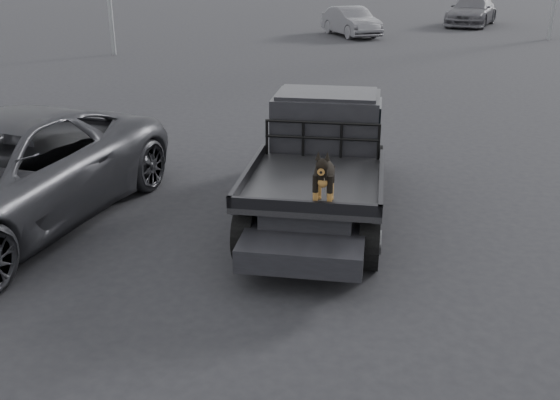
% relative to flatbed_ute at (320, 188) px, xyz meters
% --- Properties ---
extents(ground, '(120.00, 120.00, 0.00)m').
position_rel_flatbed_ute_xyz_m(ground, '(-0.75, -2.49, -0.46)').
color(ground, black).
rests_on(ground, ground).
extents(flatbed_ute, '(2.00, 5.40, 0.92)m').
position_rel_flatbed_ute_xyz_m(flatbed_ute, '(0.00, 0.00, 0.00)').
color(flatbed_ute, black).
rests_on(flatbed_ute, ground).
extents(ute_cab, '(1.72, 1.30, 0.88)m').
position_rel_flatbed_ute_xyz_m(ute_cab, '(0.00, 0.95, 0.90)').
color(ute_cab, black).
rests_on(ute_cab, flatbed_ute).
extents(headache_rack, '(1.80, 0.08, 0.55)m').
position_rel_flatbed_ute_xyz_m(headache_rack, '(0.00, 0.20, 0.74)').
color(headache_rack, black).
rests_on(headache_rack, flatbed_ute).
extents(dog, '(0.32, 0.60, 0.74)m').
position_rel_flatbed_ute_xyz_m(dog, '(0.22, -1.82, 0.83)').
color(dog, black).
rests_on(dog, flatbed_ute).
extents(distant_car_a, '(3.40, 4.61, 1.45)m').
position_rel_flatbed_ute_xyz_m(distant_car_a, '(-0.84, 24.06, 0.26)').
color(distant_car_a, '#4A4A4F').
rests_on(distant_car_a, ground).
extents(distant_car_b, '(3.83, 6.05, 1.63)m').
position_rel_flatbed_ute_xyz_m(distant_car_b, '(5.91, 30.37, 0.36)').
color(distant_car_b, '#47464B').
rests_on(distant_car_b, ground).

